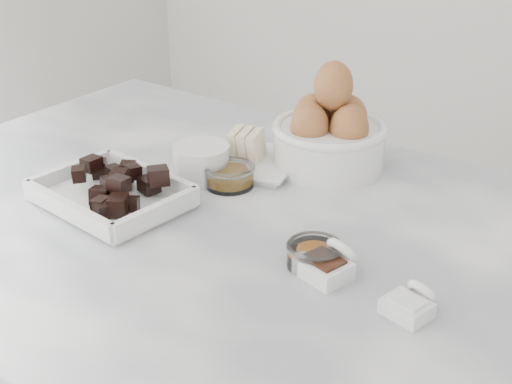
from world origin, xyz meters
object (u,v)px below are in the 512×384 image
(chocolate_dish, at_px, (111,190))
(butter_plate, at_px, (253,155))
(zest_bowl, at_px, (314,254))
(salt_spoon, at_px, (411,303))
(vanilla_spoon, at_px, (328,264))
(honey_bowl, at_px, (229,175))
(egg_bowl, at_px, (329,134))
(sugar_ramekin, at_px, (201,160))

(chocolate_dish, relative_size, butter_plate, 1.32)
(zest_bowl, xyz_separation_m, salt_spoon, (0.14, -0.02, -0.00))
(vanilla_spoon, bearing_deg, honey_bowl, 153.72)
(vanilla_spoon, xyz_separation_m, salt_spoon, (0.12, -0.01, -0.00))
(chocolate_dish, bearing_deg, honey_bowl, 56.11)
(vanilla_spoon, height_order, salt_spoon, vanilla_spoon)
(egg_bowl, relative_size, vanilla_spoon, 2.20)
(salt_spoon, bearing_deg, vanilla_spoon, 173.26)
(egg_bowl, bearing_deg, chocolate_dish, -121.79)
(butter_plate, distance_m, egg_bowl, 0.13)
(egg_bowl, height_order, honey_bowl, egg_bowl)
(butter_plate, height_order, honey_bowl, butter_plate)
(zest_bowl, distance_m, salt_spoon, 0.15)
(butter_plate, bearing_deg, zest_bowl, -39.27)
(salt_spoon, bearing_deg, zest_bowl, 171.62)
(sugar_ramekin, xyz_separation_m, egg_bowl, (0.14, 0.16, 0.03))
(butter_plate, xyz_separation_m, sugar_ramekin, (-0.04, -0.08, 0.01))
(chocolate_dish, xyz_separation_m, salt_spoon, (0.48, 0.01, -0.01))
(honey_bowl, bearing_deg, egg_bowl, 60.42)
(sugar_ramekin, distance_m, honey_bowl, 0.06)
(egg_bowl, bearing_deg, sugar_ramekin, -132.92)
(butter_plate, bearing_deg, chocolate_dish, -110.42)
(chocolate_dish, xyz_separation_m, sugar_ramekin, (0.05, 0.15, 0.01))
(sugar_ramekin, relative_size, zest_bowl, 1.23)
(zest_bowl, height_order, vanilla_spoon, vanilla_spoon)
(zest_bowl, bearing_deg, chocolate_dish, -174.37)
(sugar_ramekin, relative_size, egg_bowl, 0.48)
(sugar_ramekin, xyz_separation_m, honey_bowl, (0.06, 0.00, -0.01))
(chocolate_dish, height_order, sugar_ramekin, chocolate_dish)
(butter_plate, bearing_deg, egg_bowl, 34.81)
(honey_bowl, height_order, salt_spoon, salt_spoon)
(sugar_ramekin, relative_size, honey_bowl, 1.11)
(honey_bowl, distance_m, vanilla_spoon, 0.29)
(honey_bowl, distance_m, salt_spoon, 0.40)
(egg_bowl, bearing_deg, vanilla_spoon, -58.75)
(chocolate_dish, distance_m, egg_bowl, 0.36)
(butter_plate, distance_m, honey_bowl, 0.08)
(egg_bowl, xyz_separation_m, vanilla_spoon, (0.17, -0.28, -0.04))
(zest_bowl, height_order, salt_spoon, salt_spoon)
(honey_bowl, height_order, zest_bowl, honey_bowl)
(chocolate_dish, relative_size, zest_bowl, 3.16)
(sugar_ramekin, xyz_separation_m, vanilla_spoon, (0.32, -0.13, -0.01))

